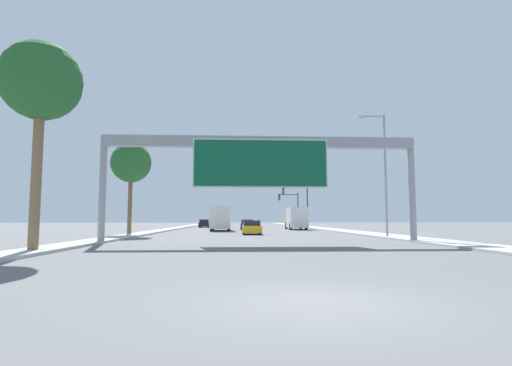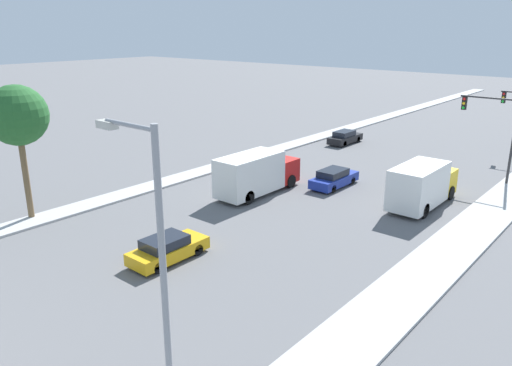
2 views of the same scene
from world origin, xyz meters
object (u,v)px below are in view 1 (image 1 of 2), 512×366
at_px(car_mid_left, 247,225).
at_px(car_mid_center, 204,224).
at_px(sign_gantry, 260,157).
at_px(traffic_light_near_intersection, 299,200).
at_px(traffic_light_mid_block, 292,204).
at_px(truck_box_secondary, 296,218).
at_px(palm_tree_foreground, 41,83).
at_px(car_mid_right, 252,228).
at_px(palm_tree_background, 131,163).
at_px(truck_box_primary, 221,218).
at_px(street_lamp_right, 382,166).

bearing_deg(car_mid_left, car_mid_center, 117.25).
distance_m(sign_gantry, traffic_light_near_intersection, 41.11).
bearing_deg(traffic_light_mid_block, traffic_light_near_intersection, -90.52).
xyz_separation_m(sign_gantry, traffic_light_near_intersection, (8.95, 40.12, -0.86)).
bearing_deg(truck_box_secondary, palm_tree_foreground, -115.13).
distance_m(car_mid_right, palm_tree_foreground, 24.57).
bearing_deg(palm_tree_background, truck_box_secondary, 45.30).
xyz_separation_m(palm_tree_foreground, palm_tree_background, (-0.74, 19.11, -1.11)).
xyz_separation_m(car_mid_right, palm_tree_foreground, (-10.70, -20.91, 7.19)).
height_order(sign_gantry, traffic_light_mid_block, sign_gantry).
bearing_deg(car_mid_left, traffic_light_near_intersection, 45.61).
bearing_deg(car_mid_right, car_mid_left, 90.00).
relative_size(car_mid_right, truck_box_secondary, 0.63).
distance_m(sign_gantry, truck_box_primary, 26.23).
bearing_deg(palm_tree_foreground, traffic_light_mid_block, 70.85).
relative_size(truck_box_secondary, palm_tree_foreground, 0.72).
relative_size(car_mid_left, truck_box_secondary, 0.65).
xyz_separation_m(truck_box_primary, palm_tree_foreground, (-7.20, -32.40, 6.26)).
distance_m(car_mid_right, traffic_light_mid_block, 37.21).
relative_size(traffic_light_mid_block, palm_tree_foreground, 0.65).
distance_m(car_mid_center, street_lamp_right, 42.80).
distance_m(sign_gantry, street_lamp_right, 11.60).
relative_size(sign_gantry, car_mid_left, 4.37).
xyz_separation_m(truck_box_secondary, palm_tree_foreground, (-17.70, -37.74, 6.28)).
relative_size(truck_box_secondary, street_lamp_right, 0.72).
relative_size(truck_box_primary, truck_box_secondary, 1.06).
bearing_deg(street_lamp_right, palm_tree_background, 162.68).
bearing_deg(car_mid_right, sign_gantry, -90.00).
xyz_separation_m(truck_box_secondary, palm_tree_background, (-18.44, -18.63, 5.17)).
bearing_deg(traffic_light_mid_block, palm_tree_foreground, -109.15).
distance_m(car_mid_right, palm_tree_background, 13.08).
xyz_separation_m(car_mid_center, street_lamp_right, (17.12, -38.90, 5.05)).
xyz_separation_m(car_mid_center, traffic_light_near_intersection, (15.95, -4.45, 3.99)).
distance_m(traffic_light_mid_block, street_lamp_right, 44.48).
bearing_deg(traffic_light_near_intersection, car_mid_center, 164.39).
relative_size(palm_tree_foreground, street_lamp_right, 0.99).
height_order(car_mid_center, palm_tree_background, palm_tree_background).
bearing_deg(truck_box_primary, truck_box_secondary, 26.94).
height_order(car_mid_center, palm_tree_foreground, palm_tree_foreground).
xyz_separation_m(car_mid_left, palm_tree_foreground, (-10.70, -37.69, 7.17)).
height_order(truck_box_secondary, traffic_light_mid_block, traffic_light_mid_block).
relative_size(car_mid_center, palm_tree_foreground, 0.47).
distance_m(traffic_light_mid_block, palm_tree_background, 42.99).
bearing_deg(palm_tree_background, truck_box_primary, 59.16).
xyz_separation_m(truck_box_primary, traffic_light_near_intersection, (12.45, 14.43, 3.07)).
bearing_deg(palm_tree_background, car_mid_right, 8.98).
bearing_deg(street_lamp_right, traffic_light_mid_block, 91.40).
bearing_deg(car_mid_left, palm_tree_foreground, -105.85).
xyz_separation_m(sign_gantry, truck_box_primary, (-3.50, 25.69, -3.93)).
relative_size(car_mid_right, palm_tree_background, 0.51).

